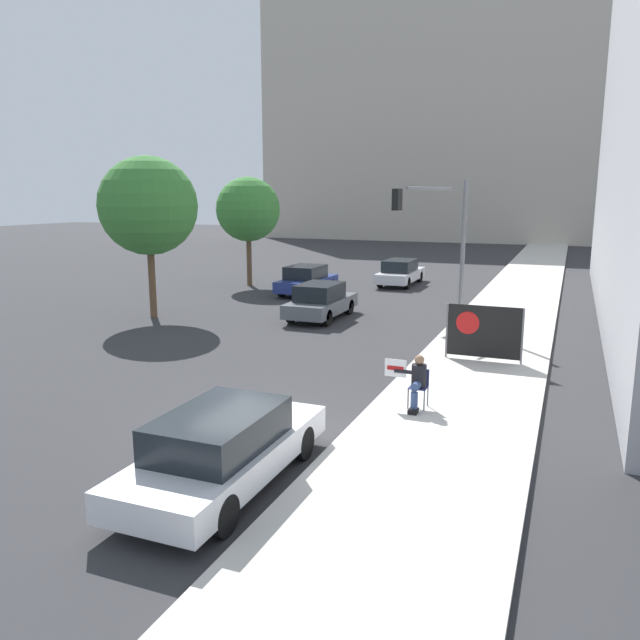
# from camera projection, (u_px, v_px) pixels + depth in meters

# --- Properties ---
(ground_plane) EXTENTS (160.00, 160.00, 0.00)m
(ground_plane) POSITION_uv_depth(u_px,v_px,m) (266.00, 430.00, 13.28)
(ground_plane) COLOR #303033
(sidewalk_curb) EXTENTS (3.73, 90.00, 0.13)m
(sidewalk_curb) POSITION_uv_depth(u_px,v_px,m) (508.00, 315.00, 25.61)
(sidewalk_curb) COLOR beige
(sidewalk_curb) RESTS_ON ground_plane
(building_backdrop_far) EXTENTS (52.00, 12.00, 26.54)m
(building_backdrop_far) POSITION_uv_depth(u_px,v_px,m) (504.00, 116.00, 66.75)
(building_backdrop_far) COLOR #BCB2A3
(building_backdrop_far) RESTS_ON ground_plane
(seated_protester) EXTENTS (0.98, 0.77, 1.23)m
(seated_protester) POSITION_uv_depth(u_px,v_px,m) (417.00, 380.00, 14.11)
(seated_protester) COLOR #474C56
(seated_protester) RESTS_ON sidewalk_curb
(protest_banner) EXTENTS (2.22, 0.06, 1.63)m
(protest_banner) POSITION_uv_depth(u_px,v_px,m) (483.00, 332.00, 18.16)
(protest_banner) COLOR slate
(protest_banner) RESTS_ON sidewalk_curb
(traffic_light_pole) EXTENTS (3.06, 2.83, 5.32)m
(traffic_light_pole) POSITION_uv_depth(u_px,v_px,m) (436.00, 227.00, 23.28)
(traffic_light_pole) COLOR slate
(traffic_light_pole) RESTS_ON sidewalk_curb
(parked_car_curbside) EXTENTS (1.82, 4.72, 1.37)m
(parked_car_curbside) POSITION_uv_depth(u_px,v_px,m) (224.00, 448.00, 10.59)
(parked_car_curbside) COLOR silver
(parked_car_curbside) RESTS_ON ground_plane
(car_on_road_nearest) EXTENTS (1.71, 4.13, 1.45)m
(car_on_road_nearest) POSITION_uv_depth(u_px,v_px,m) (321.00, 301.00, 25.05)
(car_on_road_nearest) COLOR #565B60
(car_on_road_nearest) RESTS_ON ground_plane
(car_on_road_midblock) EXTENTS (1.81, 4.19, 1.46)m
(car_on_road_midblock) POSITION_uv_depth(u_px,v_px,m) (307.00, 280.00, 31.29)
(car_on_road_midblock) COLOR navy
(car_on_road_midblock) RESTS_ON ground_plane
(car_on_road_distant) EXTENTS (1.72, 4.67, 1.41)m
(car_on_road_distant) POSITION_uv_depth(u_px,v_px,m) (400.00, 272.00, 34.55)
(car_on_road_distant) COLOR silver
(car_on_road_distant) RESTS_ON ground_plane
(street_tree_near_curb) EXTENTS (3.89, 3.89, 6.44)m
(street_tree_near_curb) POSITION_uv_depth(u_px,v_px,m) (148.00, 206.00, 24.62)
(street_tree_near_curb) COLOR brown
(street_tree_near_curb) RESTS_ON ground_plane
(street_tree_midblock) EXTENTS (3.46, 3.46, 5.88)m
(street_tree_midblock) POSITION_uv_depth(u_px,v_px,m) (248.00, 210.00, 33.68)
(street_tree_midblock) COLOR brown
(street_tree_midblock) RESTS_ON ground_plane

